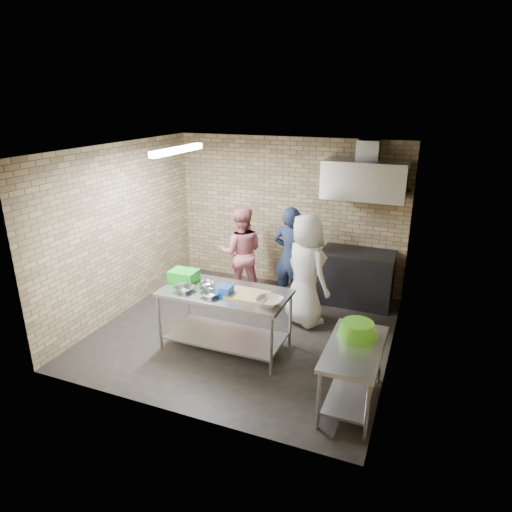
{
  "coord_description": "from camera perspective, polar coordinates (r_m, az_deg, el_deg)",
  "views": [
    {
      "loc": [
        2.4,
        -5.52,
        3.36
      ],
      "look_at": [
        0.1,
        0.2,
        1.15
      ],
      "focal_mm": 31.54,
      "sensor_mm": 36.0,
      "label": 1
    }
  ],
  "objects": [
    {
      "name": "floor",
      "position": [
        6.9,
        -1.41,
        -9.45
      ],
      "size": [
        4.2,
        4.2,
        0.0
      ],
      "primitive_type": "plane",
      "color": "black",
      "rests_on": "ground"
    },
    {
      "name": "fluorescent_fixture",
      "position": [
        6.52,
        -9.92,
        13.1
      ],
      "size": [
        0.1,
        1.25,
        0.08
      ],
      "primitive_type": "cube",
      "color": "white",
      "rests_on": "ceiling"
    },
    {
      "name": "mixing_bowl_a",
      "position": [
        6.14,
        -9.04,
        -4.16
      ],
      "size": [
        0.31,
        0.31,
        0.07
      ],
      "primitive_type": "imported",
      "rotation": [
        0.0,
        0.0,
        -0.14
      ],
      "color": "#B0B4B7",
      "rests_on": "prep_table"
    },
    {
      "name": "mixing_bowl_c",
      "position": [
        5.94,
        -5.81,
        -4.87
      ],
      "size": [
        0.28,
        0.28,
        0.06
      ],
      "primitive_type": "imported",
      "rotation": [
        0.0,
        0.0,
        -0.14
      ],
      "color": "silver",
      "rests_on": "prep_table"
    },
    {
      "name": "range_hood",
      "position": [
        7.4,
        13.62,
        9.38
      ],
      "size": [
        1.3,
        0.6,
        0.6
      ],
      "primitive_type": "cube",
      "color": "silver",
      "rests_on": "back_wall"
    },
    {
      "name": "woman_white",
      "position": [
        6.83,
        6.39,
        -1.79
      ],
      "size": [
        1.01,
        0.95,
        1.74
      ],
      "primitive_type": "imported",
      "rotation": [
        0.0,
        0.0,
        2.5
      ],
      "color": "silver",
      "rests_on": "floor"
    },
    {
      "name": "bottle_green",
      "position": [
        7.56,
        17.19,
        8.6
      ],
      "size": [
        0.06,
        0.06,
        0.15
      ],
      "primitive_type": "cylinder",
      "color": "green",
      "rests_on": "wall_shelf"
    },
    {
      "name": "ceramic_bowl",
      "position": [
        5.7,
        1.71,
        -5.78
      ],
      "size": [
        0.38,
        0.38,
        0.08
      ],
      "primitive_type": "imported",
      "rotation": [
        0.0,
        0.0,
        -0.14
      ],
      "color": "#C2B49B",
      "rests_on": "prep_table"
    },
    {
      "name": "front_wall",
      "position": [
        4.71,
        -11.25,
        -5.95
      ],
      "size": [
        4.2,
        0.06,
        2.7
      ],
      "primitive_type": "cube",
      "color": "tan",
      "rests_on": "ground"
    },
    {
      "name": "mixing_bowl_b",
      "position": [
        6.25,
        -6.3,
        -3.6
      ],
      "size": [
        0.23,
        0.23,
        0.06
      ],
      "primitive_type": "imported",
      "rotation": [
        0.0,
        0.0,
        -0.14
      ],
      "color": "silver",
      "rests_on": "prep_table"
    },
    {
      "name": "man_navy",
      "position": [
        7.48,
        4.38,
        -0.02
      ],
      "size": [
        0.66,
        0.48,
        1.68
      ],
      "primitive_type": "imported",
      "rotation": [
        0.0,
        0.0,
        3.02
      ],
      "color": "#131931",
      "rests_on": "floor"
    },
    {
      "name": "right_wall",
      "position": [
        5.88,
        17.62,
        -1.24
      ],
      "size": [
        0.06,
        4.0,
        2.7
      ],
      "primitive_type": "cube",
      "color": "tan",
      "rests_on": "ground"
    },
    {
      "name": "wall_shelf",
      "position": [
        7.59,
        15.99,
        8.02
      ],
      "size": [
        0.8,
        0.2,
        0.04
      ],
      "primitive_type": "cube",
      "color": "#3F2B19",
      "rests_on": "back_wall"
    },
    {
      "name": "stove",
      "position": [
        7.81,
        12.6,
        -2.66
      ],
      "size": [
        1.2,
        0.7,
        0.9
      ],
      "primitive_type": "cube",
      "color": "black",
      "rests_on": "floor"
    },
    {
      "name": "green_basin",
      "position": [
        5.35,
        12.76,
        -9.02
      ],
      "size": [
        0.46,
        0.46,
        0.17
      ],
      "primitive_type": null,
      "color": "#59C626",
      "rests_on": "side_counter"
    },
    {
      "name": "left_wall",
      "position": [
        7.4,
        -16.63,
        3.12
      ],
      "size": [
        0.06,
        4.0,
        2.7
      ],
      "primitive_type": "cube",
      "color": "tan",
      "rests_on": "ground"
    },
    {
      "name": "bottle_red",
      "position": [
        7.59,
        14.18,
        9.04
      ],
      "size": [
        0.07,
        0.07,
        0.18
      ],
      "primitive_type": "cylinder",
      "color": "#B22619",
      "rests_on": "wall_shelf"
    },
    {
      "name": "blue_tub",
      "position": [
        5.96,
        -4.0,
        -4.38
      ],
      "size": [
        0.19,
        0.19,
        0.13
      ],
      "primitive_type": "cube",
      "color": "blue",
      "rests_on": "prep_table"
    },
    {
      "name": "ceiling",
      "position": [
        6.06,
        -1.63,
        13.45
      ],
      "size": [
        4.2,
        4.2,
        0.0
      ],
      "primitive_type": "plane",
      "rotation": [
        3.14,
        0.0,
        0.0
      ],
      "color": "black",
      "rests_on": "ground"
    },
    {
      "name": "hood_duct",
      "position": [
        7.49,
        14.08,
        12.94
      ],
      "size": [
        0.35,
        0.3,
        0.3
      ],
      "primitive_type": "cube",
      "color": "#A5A8AD",
      "rests_on": "back_wall"
    },
    {
      "name": "green_crate",
      "position": [
        6.47,
        -9.15,
        -2.46
      ],
      "size": [
        0.39,
        0.29,
        0.15
      ],
      "primitive_type": "cube",
      "color": "green",
      "rests_on": "prep_table"
    },
    {
      "name": "prep_table",
      "position": [
        6.28,
        -3.91,
        -8.1
      ],
      "size": [
        1.74,
        0.87,
        0.87
      ],
      "primitive_type": "cube",
      "color": "#AFB2B6",
      "rests_on": "floor"
    },
    {
      "name": "back_wall",
      "position": [
        8.15,
        4.1,
        5.39
      ],
      "size": [
        4.2,
        0.06,
        2.7
      ],
      "primitive_type": "cube",
      "color": "tan",
      "rests_on": "ground"
    },
    {
      "name": "cutting_board",
      "position": [
        5.94,
        -1.04,
        -4.96
      ],
      "size": [
        0.53,
        0.4,
        0.03
      ],
      "primitive_type": "cube",
      "color": "#D4B47A",
      "rests_on": "prep_table"
    },
    {
      "name": "woman_pink",
      "position": [
        7.74,
        -1.9,
        0.43
      ],
      "size": [
        0.95,
        0.86,
        1.61
      ],
      "primitive_type": "imported",
      "rotation": [
        0.0,
        0.0,
        3.53
      ],
      "color": "#C3676E",
      "rests_on": "floor"
    },
    {
      "name": "side_counter",
      "position": [
        5.37,
        12.12,
        -14.58
      ],
      "size": [
        0.6,
        1.2,
        0.75
      ],
      "primitive_type": "cube",
      "color": "silver",
      "rests_on": "floor"
    }
  ]
}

